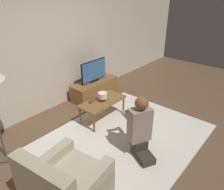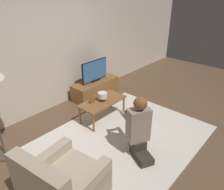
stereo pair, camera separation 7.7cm
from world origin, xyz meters
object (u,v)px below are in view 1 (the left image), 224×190
(tv, at_px, (94,71))
(armchair, at_px, (66,186))
(person_kneeling, at_px, (140,126))
(table_lamp, at_px, (102,96))
(coffee_table, at_px, (103,103))

(tv, distance_m, armchair, 2.96)
(person_kneeling, bearing_deg, table_lamp, -81.27)
(tv, bearing_deg, person_kneeling, -116.87)
(coffee_table, height_order, table_lamp, table_lamp)
(table_lamp, bearing_deg, coffee_table, -148.79)
(table_lamp, bearing_deg, armchair, -150.61)
(armchair, height_order, table_lamp, armchair)
(armchair, xyz_separation_m, person_kneeling, (1.32, -0.16, 0.25))
(tv, xyz_separation_m, person_kneeling, (-0.99, -1.96, -0.14))
(tv, height_order, table_lamp, tv)
(table_lamp, bearing_deg, person_kneeling, -108.18)
(coffee_table, relative_size, armchair, 1.00)
(coffee_table, distance_m, person_kneeling, 1.18)
(tv, distance_m, table_lamp, 1.07)
(coffee_table, height_order, armchair, armchair)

